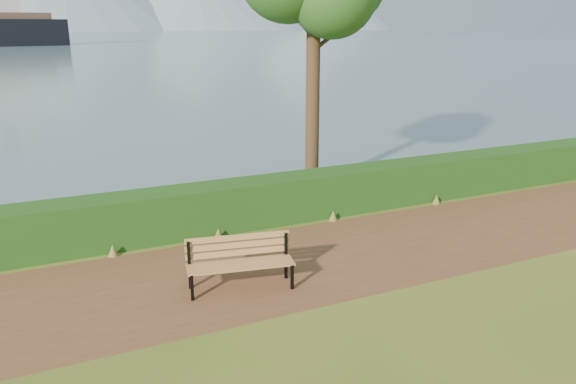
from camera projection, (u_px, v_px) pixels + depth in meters
name	position (u px, v px, depth m)	size (l,w,h in m)	color
ground	(311.00, 268.00, 10.22)	(140.00, 140.00, 0.00)	#465819
path	(304.00, 261.00, 10.48)	(40.00, 3.40, 0.01)	brown
hedge	(258.00, 202.00, 12.34)	(32.00, 0.85, 1.00)	#123F12
water	(31.00, 34.00, 236.27)	(700.00, 510.00, 0.00)	slate
bench	(240.00, 259.00, 9.33)	(1.83, 0.83, 0.88)	black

